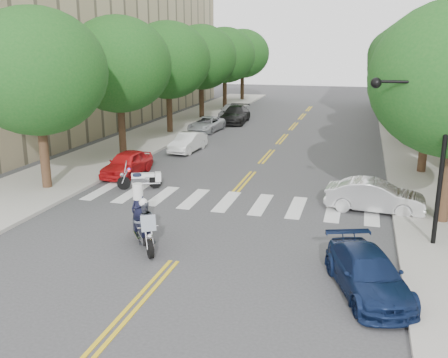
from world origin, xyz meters
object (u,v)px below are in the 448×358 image
at_px(motorcycle_police, 144,226).
at_px(sedan_blue, 368,273).
at_px(officer_standing, 139,210).
at_px(convertible, 375,196).
at_px(motorcycle_parked, 143,179).

relative_size(motorcycle_police, sedan_blue, 0.47).
bearing_deg(sedan_blue, officer_standing, 143.40).
bearing_deg(convertible, sedan_blue, -177.54).
distance_m(motorcycle_police, sedan_blue, 7.46).
distance_m(convertible, sedan_blue, 7.40).
relative_size(convertible, sedan_blue, 0.99).
xyz_separation_m(motorcycle_parked, sedan_blue, (10.42, -7.92, 0.11)).
relative_size(motorcycle_parked, convertible, 0.50).
height_order(motorcycle_parked, convertible, motorcycle_parked).
xyz_separation_m(motorcycle_parked, officer_standing, (2.29, -5.42, 0.43)).
height_order(motorcycle_police, convertible, motorcycle_police).
height_order(motorcycle_parked, officer_standing, officer_standing).
relative_size(motorcycle_police, motorcycle_parked, 0.96).
bearing_deg(convertible, motorcycle_parked, 91.82).
height_order(motorcycle_police, sedan_blue, motorcycle_police).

